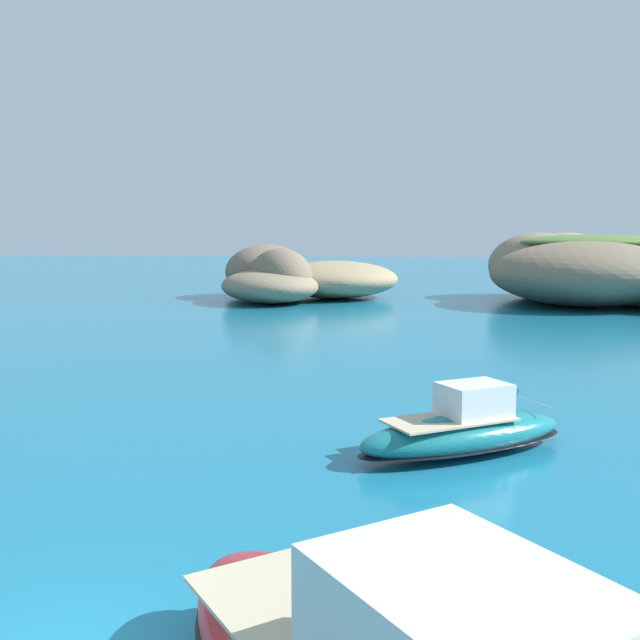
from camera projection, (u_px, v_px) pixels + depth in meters
The scene contains 3 objects.
islet_large at pixel (629, 275), 67.73m from camera, with size 33.44×32.07×6.63m.
islet_small at pixel (294, 278), 70.62m from camera, with size 20.65×22.35×5.40m.
motorboat_teal at pixel (465, 430), 20.54m from camera, with size 6.87×5.71×2.05m.
Camera 1 is at (5.61, -9.11, 6.31)m, focal length 39.74 mm.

